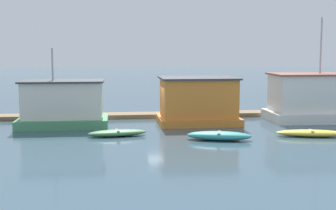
{
  "coord_description": "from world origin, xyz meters",
  "views": [
    {
      "loc": [
        -3.45,
        -31.37,
        5.02
      ],
      "look_at": [
        0.0,
        -1.0,
        1.4
      ],
      "focal_mm": 50.0,
      "sensor_mm": 36.0,
      "label": 1
    }
  ],
  "objects_px": {
    "houseboat_green": "(63,105)",
    "houseboat_white": "(314,98)",
    "dinghy_yellow": "(311,133)",
    "dinghy_teal": "(219,136)",
    "dinghy_green": "(117,133)",
    "houseboat_orange": "(198,101)"
  },
  "relations": [
    {
      "from": "houseboat_green",
      "to": "houseboat_white",
      "type": "height_order",
      "value": "houseboat_white"
    },
    {
      "from": "houseboat_white",
      "to": "dinghy_yellow",
      "type": "bearing_deg",
      "value": -114.56
    },
    {
      "from": "houseboat_green",
      "to": "dinghy_teal",
      "type": "distance_m",
      "value": 10.92
    },
    {
      "from": "dinghy_green",
      "to": "dinghy_teal",
      "type": "height_order",
      "value": "dinghy_teal"
    },
    {
      "from": "houseboat_green",
      "to": "dinghy_green",
      "type": "height_order",
      "value": "houseboat_green"
    },
    {
      "from": "houseboat_green",
      "to": "dinghy_yellow",
      "type": "height_order",
      "value": "houseboat_green"
    },
    {
      "from": "dinghy_yellow",
      "to": "houseboat_green",
      "type": "bearing_deg",
      "value": 160.0
    },
    {
      "from": "dinghy_teal",
      "to": "dinghy_yellow",
      "type": "relative_size",
      "value": 0.91
    },
    {
      "from": "dinghy_teal",
      "to": "dinghy_yellow",
      "type": "xyz_separation_m",
      "value": [
        5.57,
        0.48,
        -0.05
      ]
    },
    {
      "from": "houseboat_white",
      "to": "houseboat_green",
      "type": "bearing_deg",
      "value": -178.31
    },
    {
      "from": "dinghy_green",
      "to": "dinghy_teal",
      "type": "bearing_deg",
      "value": -18.31
    },
    {
      "from": "houseboat_white",
      "to": "dinghy_yellow",
      "type": "relative_size",
      "value": 1.74
    },
    {
      "from": "houseboat_white",
      "to": "dinghy_teal",
      "type": "distance_m",
      "value": 10.5
    },
    {
      "from": "dinghy_yellow",
      "to": "houseboat_white",
      "type": "bearing_deg",
      "value": 65.44
    },
    {
      "from": "dinghy_yellow",
      "to": "houseboat_orange",
      "type": "bearing_deg",
      "value": 135.38
    },
    {
      "from": "houseboat_orange",
      "to": "houseboat_white",
      "type": "height_order",
      "value": "houseboat_white"
    },
    {
      "from": "houseboat_green",
      "to": "houseboat_orange",
      "type": "bearing_deg",
      "value": 1.66
    },
    {
      "from": "houseboat_green",
      "to": "dinghy_green",
      "type": "bearing_deg",
      "value": -48.51
    },
    {
      "from": "houseboat_orange",
      "to": "dinghy_teal",
      "type": "distance_m",
      "value": 6.23
    },
    {
      "from": "dinghy_green",
      "to": "houseboat_green",
      "type": "bearing_deg",
      "value": 131.49
    },
    {
      "from": "houseboat_orange",
      "to": "houseboat_white",
      "type": "bearing_deg",
      "value": 1.72
    },
    {
      "from": "houseboat_orange",
      "to": "dinghy_yellow",
      "type": "bearing_deg",
      "value": -44.62
    }
  ]
}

